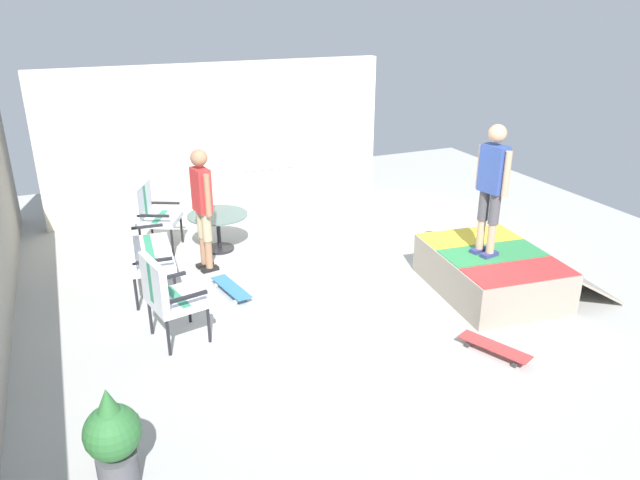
{
  "coord_description": "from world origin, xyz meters",
  "views": [
    {
      "loc": [
        -6.47,
        3.01,
        3.62
      ],
      "look_at": [
        0.06,
        0.2,
        0.7
      ],
      "focal_mm": 33.7,
      "sensor_mm": 36.0,
      "label": 1
    }
  ],
  "objects_px": {
    "patio_table": "(218,225)",
    "person_watching": "(202,201)",
    "skateboard_spare": "(494,347)",
    "person_skater": "(492,181)",
    "potted_plant": "(113,438)",
    "patio_chair_near_house": "(152,211)",
    "patio_chair_by_wall": "(166,292)",
    "skateboard_by_bench": "(231,288)",
    "skate_ramp": "(493,272)",
    "patio_bench": "(140,246)"
  },
  "relations": [
    {
      "from": "skate_ramp",
      "to": "patio_chair_near_house",
      "type": "relative_size",
      "value": 2.21
    },
    {
      "from": "patio_chair_by_wall",
      "to": "person_watching",
      "type": "xyz_separation_m",
      "value": [
        1.73,
        -0.83,
        0.4
      ]
    },
    {
      "from": "patio_chair_by_wall",
      "to": "potted_plant",
      "type": "xyz_separation_m",
      "value": [
        -2.01,
        0.77,
        -0.15
      ]
    },
    {
      "from": "patio_table",
      "to": "person_skater",
      "type": "xyz_separation_m",
      "value": [
        -2.74,
        -2.77,
        1.11
      ]
    },
    {
      "from": "patio_table",
      "to": "person_watching",
      "type": "distance_m",
      "value": 0.93
    },
    {
      "from": "potted_plant",
      "to": "patio_chair_near_house",
      "type": "bearing_deg",
      "value": -12.24
    },
    {
      "from": "skate_ramp",
      "to": "patio_chair_near_house",
      "type": "xyz_separation_m",
      "value": [
        3.18,
        3.83,
        0.34
      ]
    },
    {
      "from": "skateboard_spare",
      "to": "potted_plant",
      "type": "xyz_separation_m",
      "value": [
        -0.35,
        3.93,
        0.38
      ]
    },
    {
      "from": "skateboard_by_bench",
      "to": "patio_table",
      "type": "bearing_deg",
      "value": -8.8
    },
    {
      "from": "person_watching",
      "to": "potted_plant",
      "type": "relative_size",
      "value": 1.88
    },
    {
      "from": "patio_chair_near_house",
      "to": "potted_plant",
      "type": "distance_m",
      "value": 4.89
    },
    {
      "from": "skate_ramp",
      "to": "skateboard_spare",
      "type": "relative_size",
      "value": 2.77
    },
    {
      "from": "patio_chair_near_house",
      "to": "skateboard_spare",
      "type": "distance_m",
      "value": 5.32
    },
    {
      "from": "patio_chair_by_wall",
      "to": "skateboard_spare",
      "type": "distance_m",
      "value": 3.61
    },
    {
      "from": "skate_ramp",
      "to": "potted_plant",
      "type": "relative_size",
      "value": 2.45
    },
    {
      "from": "skateboard_spare",
      "to": "person_skater",
      "type": "bearing_deg",
      "value": -31.37
    },
    {
      "from": "patio_chair_near_house",
      "to": "skateboard_by_bench",
      "type": "height_order",
      "value": "patio_chair_near_house"
    },
    {
      "from": "skate_ramp",
      "to": "patio_table",
      "type": "height_order",
      "value": "patio_table"
    },
    {
      "from": "patio_chair_by_wall",
      "to": "potted_plant",
      "type": "bearing_deg",
      "value": 159.07
    },
    {
      "from": "patio_chair_near_house",
      "to": "potted_plant",
      "type": "bearing_deg",
      "value": 167.76
    },
    {
      "from": "person_watching",
      "to": "skateboard_by_bench",
      "type": "distance_m",
      "value": 1.29
    },
    {
      "from": "patio_chair_near_house",
      "to": "patio_chair_by_wall",
      "type": "xyz_separation_m",
      "value": [
        -2.77,
        0.27,
        0.0
      ]
    },
    {
      "from": "patio_bench",
      "to": "skateboard_by_bench",
      "type": "height_order",
      "value": "patio_bench"
    },
    {
      "from": "person_skater",
      "to": "person_watching",
      "type": "bearing_deg",
      "value": 55.5
    },
    {
      "from": "person_skater",
      "to": "patio_table",
      "type": "bearing_deg",
      "value": 45.24
    },
    {
      "from": "person_watching",
      "to": "patio_bench",
      "type": "bearing_deg",
      "value": 107.07
    },
    {
      "from": "skateboard_spare",
      "to": "skate_ramp",
      "type": "bearing_deg",
      "value": -36.83
    },
    {
      "from": "potted_plant",
      "to": "skate_ramp",
      "type": "bearing_deg",
      "value": -71.85
    },
    {
      "from": "patio_chair_near_house",
      "to": "skateboard_by_bench",
      "type": "xyz_separation_m",
      "value": [
        -1.92,
        -0.66,
        -0.53
      ]
    },
    {
      "from": "skateboard_by_bench",
      "to": "skateboard_spare",
      "type": "height_order",
      "value": "same"
    },
    {
      "from": "person_watching",
      "to": "skateboard_by_bench",
      "type": "xyz_separation_m",
      "value": [
        -0.89,
        -0.11,
        -0.93
      ]
    },
    {
      "from": "person_skater",
      "to": "patio_bench",
      "type": "bearing_deg",
      "value": 65.17
    },
    {
      "from": "person_skater",
      "to": "skateboard_spare",
      "type": "xyz_separation_m",
      "value": [
        -1.26,
        0.77,
        -1.43
      ]
    },
    {
      "from": "patio_table",
      "to": "person_skater",
      "type": "relative_size",
      "value": 0.54
    },
    {
      "from": "patio_bench",
      "to": "person_skater",
      "type": "bearing_deg",
      "value": -114.83
    },
    {
      "from": "person_watching",
      "to": "person_skater",
      "type": "height_order",
      "value": "person_skater"
    },
    {
      "from": "patio_chair_near_house",
      "to": "patio_table",
      "type": "xyz_separation_m",
      "value": [
        -0.43,
        -0.89,
        -0.21
      ]
    },
    {
      "from": "skateboard_by_bench",
      "to": "patio_chair_by_wall",
      "type": "bearing_deg",
      "value": 132.29
    },
    {
      "from": "person_skater",
      "to": "skateboard_by_bench",
      "type": "xyz_separation_m",
      "value": [
        1.25,
        3.0,
        -1.43
      ]
    },
    {
      "from": "patio_bench",
      "to": "patio_chair_by_wall",
      "type": "height_order",
      "value": "same"
    },
    {
      "from": "person_watching",
      "to": "skate_ramp",
      "type": "bearing_deg",
      "value": -123.28
    },
    {
      "from": "patio_bench",
      "to": "patio_table",
      "type": "distance_m",
      "value": 1.54
    },
    {
      "from": "patio_bench",
      "to": "patio_chair_near_house",
      "type": "bearing_deg",
      "value": -14.91
    },
    {
      "from": "skateboard_spare",
      "to": "skateboard_by_bench",
      "type": "bearing_deg",
      "value": 41.76
    },
    {
      "from": "skate_ramp",
      "to": "patio_chair_by_wall",
      "type": "xyz_separation_m",
      "value": [
        0.41,
        4.1,
        0.34
      ]
    },
    {
      "from": "skateboard_spare",
      "to": "patio_table",
      "type": "bearing_deg",
      "value": 26.6
    },
    {
      "from": "patio_chair_near_house",
      "to": "patio_bench",
      "type": "bearing_deg",
      "value": 165.09
    },
    {
      "from": "patio_bench",
      "to": "person_watching",
      "type": "xyz_separation_m",
      "value": [
        0.28,
        -0.91,
        0.4
      ]
    },
    {
      "from": "patio_table",
      "to": "skateboard_spare",
      "type": "height_order",
      "value": "patio_table"
    },
    {
      "from": "patio_chair_near_house",
      "to": "skateboard_by_bench",
      "type": "distance_m",
      "value": 2.1
    }
  ]
}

